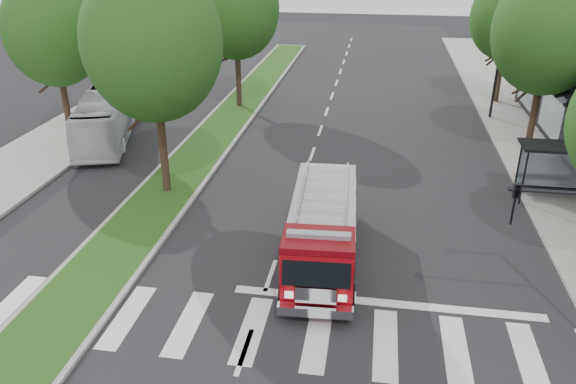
% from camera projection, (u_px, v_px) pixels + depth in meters
% --- Properties ---
extents(ground, '(140.00, 140.00, 0.00)m').
position_uv_depth(ground, '(271.00, 275.00, 19.67)').
color(ground, black).
rests_on(ground, ground).
extents(sidewalk_right, '(5.00, 80.00, 0.15)m').
position_uv_depth(sidewalk_right, '(567.00, 182.00, 26.77)').
color(sidewalk_right, gray).
rests_on(sidewalk_right, ground).
extents(sidewalk_left, '(5.00, 80.00, 0.15)m').
position_uv_depth(sidewalk_left, '(45.00, 150.00, 30.70)').
color(sidewalk_left, gray).
rests_on(sidewalk_left, ground).
extents(median, '(3.00, 50.00, 0.15)m').
position_uv_depth(median, '(232.00, 115.00, 36.62)').
color(median, gray).
rests_on(median, ground).
extents(bus_shelter, '(3.20, 1.60, 2.61)m').
position_uv_depth(bus_shelter, '(557.00, 156.00, 24.47)').
color(bus_shelter, black).
rests_on(bus_shelter, ground).
extents(tree_right_mid, '(5.60, 5.60, 9.72)m').
position_uv_depth(tree_right_mid, '(550.00, 31.00, 27.79)').
color(tree_right_mid, black).
rests_on(tree_right_mid, ground).
extents(tree_right_far, '(5.00, 5.00, 8.73)m').
position_uv_depth(tree_right_far, '(509.00, 17.00, 37.02)').
color(tree_right_far, black).
rests_on(tree_right_far, ground).
extents(tree_median_near, '(5.80, 5.80, 10.16)m').
position_uv_depth(tree_median_near, '(153.00, 43.00, 23.04)').
color(tree_median_near, black).
rests_on(tree_median_near, ground).
extents(tree_median_far, '(5.60, 5.60, 9.72)m').
position_uv_depth(tree_median_far, '(236.00, 9.00, 35.71)').
color(tree_median_far, black).
rests_on(tree_median_far, ground).
extents(tree_left_mid, '(5.20, 5.20, 9.16)m').
position_uv_depth(tree_left_mid, '(53.00, 31.00, 29.85)').
color(tree_left_mid, black).
rests_on(tree_left_mid, ground).
extents(streetlight_right_far, '(2.11, 0.20, 8.00)m').
position_uv_depth(streetlight_right_far, '(498.00, 49.00, 34.18)').
color(streetlight_right_far, black).
rests_on(streetlight_right_far, ground).
extents(fire_engine, '(2.70, 7.79, 2.67)m').
position_uv_depth(fire_engine, '(323.00, 230.00, 20.01)').
color(fire_engine, '#66050B').
rests_on(fire_engine, ground).
extents(city_bus, '(5.22, 10.33, 2.81)m').
position_uv_depth(city_bus, '(107.00, 114.00, 32.25)').
color(city_bus, silver).
rests_on(city_bus, ground).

